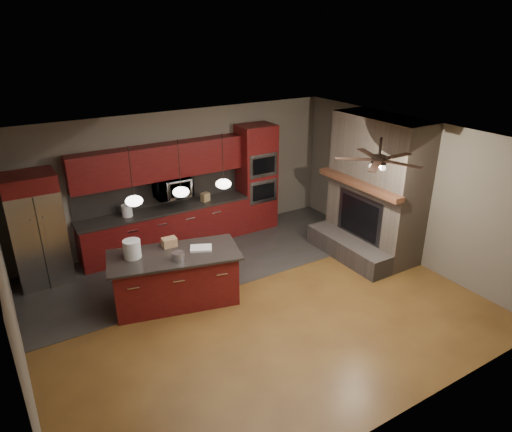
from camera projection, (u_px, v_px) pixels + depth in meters
ground at (253, 302)px, 7.79m from camera, size 7.00×7.00×0.00m
ceiling at (253, 141)px, 6.69m from camera, size 7.00×6.00×0.02m
back_wall at (180, 177)px, 9.60m from camera, size 7.00×0.02×2.80m
right_wall at (406, 189)px, 8.92m from camera, size 0.02×6.00×2.80m
left_wall at (8, 290)px, 5.57m from camera, size 0.02×6.00×2.80m
slate_tile_patch at (208, 259)px, 9.20m from camera, size 7.00×2.40×0.01m
fireplace_column at (374, 192)px, 9.05m from camera, size 1.30×2.10×2.80m
back_cabinetry at (165, 208)px, 9.37m from camera, size 3.59×0.64×2.20m
oven_tower at (256, 178)px, 10.25m from camera, size 0.80×0.63×2.38m
microwave at (172, 187)px, 9.31m from camera, size 0.73×0.41×0.50m
refrigerator at (37, 229)px, 8.06m from camera, size 0.88×0.75×2.07m
kitchen_island at (176, 278)px, 7.63m from camera, size 2.30×1.46×0.92m
white_bucket at (132, 249)px, 7.29m from camera, size 0.28×0.28×0.30m
paint_can at (178, 256)px, 7.25m from camera, size 0.20×0.20×0.13m
paint_tray at (201, 248)px, 7.61m from camera, size 0.43×0.38×0.04m
cardboard_box at (169, 242)px, 7.68m from camera, size 0.24×0.18×0.15m
counter_bucket at (127, 211)px, 8.91m from camera, size 0.26×0.26×0.23m
counter_box at (205, 197)px, 9.68m from camera, size 0.19×0.17×0.18m
pendant_left at (134, 201)px, 6.78m from camera, size 0.26×0.26×0.92m
pendant_center at (181, 192)px, 7.14m from camera, size 0.26×0.26×0.92m
pendant_right at (223, 184)px, 7.50m from camera, size 0.26×0.26×0.92m
ceiling_fan at (379, 159)px, 7.06m from camera, size 1.27×1.33×0.41m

